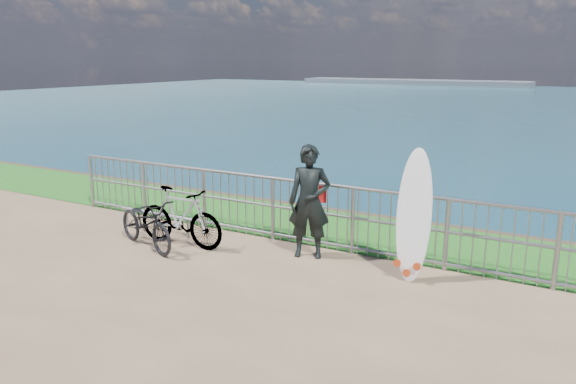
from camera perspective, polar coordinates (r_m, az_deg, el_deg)
The scene contains 8 objects.
grass_strip at distance 10.61m, azimuth 3.88°, elevation -3.54°, with size 120.00×120.00×0.00m, color #1B611A.
seascape at distance 161.45m, azimuth 12.44°, elevation 10.62°, with size 260.00×260.00×5.00m.
railing at distance 9.50m, azimuth 1.16°, elevation -1.97°, with size 10.06×0.10×1.13m.
surfer at distance 8.83m, azimuth 2.19°, elevation -1.00°, with size 0.66×0.43×1.81m, color black.
surfboard at distance 8.14m, azimuth 12.63°, elevation -2.80°, with size 0.56×0.51×1.90m.
bicycle_near at distance 9.64m, azimuth -14.25°, elevation -3.10°, with size 0.57×1.63×0.85m, color black.
bicycle_far at distance 9.61m, azimuth -10.89°, elevation -2.49°, with size 0.48×1.68×1.01m, color black.
bike_rack at distance 10.55m, azimuth -13.25°, elevation -2.40°, with size 1.69×0.05×0.35m.
Camera 1 is at (4.38, -6.45, 3.11)m, focal length 35.00 mm.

